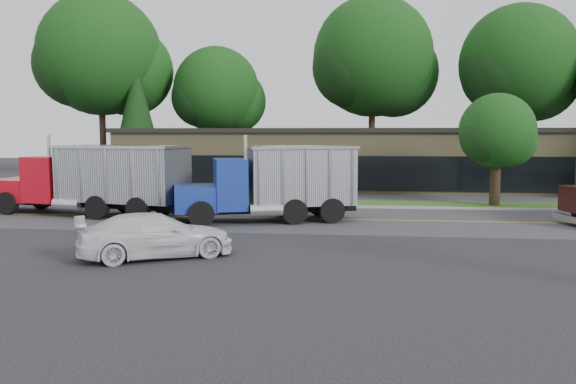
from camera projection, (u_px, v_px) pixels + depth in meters
The scene contains 16 objects.
ground at pixel (278, 264), 16.93m from camera, with size 140.00×140.00×0.00m, color #39393F.
road at pixel (303, 219), 25.83m from camera, with size 60.00×8.00×0.02m, color #525257.
center_line at pixel (303, 219), 25.83m from camera, with size 60.00×0.12×0.01m, color gold.
curb at pixel (309, 207), 29.98m from camera, with size 60.00×0.30×0.12m, color #9E9E99.
grass_verge at pixel (312, 203), 31.76m from camera, with size 60.00×3.40×0.03m, color #2D521C.
far_parking at pixel (317, 194), 36.70m from camera, with size 60.00×7.00×0.02m, color #525257.
strip_mall at pixel (348, 159), 42.21m from camera, with size 32.00×12.00×4.00m, color #8D8056.
tree_far_a at pixel (103, 61), 49.81m from camera, with size 11.43×10.76×16.30m.
tree_far_b at pixel (218, 94), 50.96m from camera, with size 8.26×7.77×11.78m.
tree_far_c at pixel (375, 63), 49.17m from camera, with size 11.12×10.47×15.87m.
tree_far_d at pixel (520, 69), 46.94m from camera, with size 10.27×9.67×14.65m.
evergreen_left at pixel (137, 114), 47.78m from camera, with size 4.46×4.46×10.14m.
tree_verge at pixel (498, 134), 30.30m from camera, with size 4.28×4.03×6.11m.
dump_truck_red at pixel (98, 178), 26.77m from camera, with size 10.49×4.43×3.36m.
dump_truck_blue at pixel (276, 181), 25.09m from camera, with size 8.33×4.76×3.36m.
rally_car at pixel (156, 235), 17.81m from camera, with size 1.97×4.84×1.41m, color silver.
Camera 1 is at (2.15, -16.48, 3.91)m, focal length 35.00 mm.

